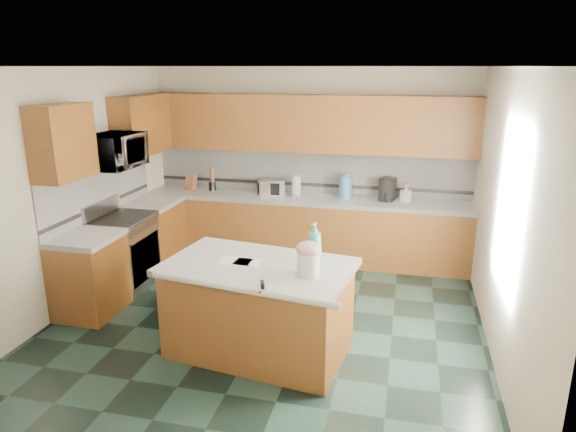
% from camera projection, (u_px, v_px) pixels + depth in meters
% --- Properties ---
extents(floor, '(4.60, 4.60, 0.00)m').
position_uv_depth(floor, '(267.00, 321.00, 5.65)').
color(floor, black).
rests_on(floor, ground).
extents(ceiling, '(4.60, 4.60, 0.00)m').
position_uv_depth(ceiling, '(264.00, 66.00, 4.89)').
color(ceiling, white).
rests_on(ceiling, ground).
extents(wall_back, '(4.60, 0.04, 2.70)m').
position_uv_depth(wall_back, '(309.00, 163.00, 7.44)').
color(wall_back, beige).
rests_on(wall_back, ground).
extents(wall_front, '(4.60, 0.04, 2.70)m').
position_uv_depth(wall_front, '(163.00, 298.00, 3.11)').
color(wall_front, beige).
rests_on(wall_front, ground).
extents(wall_left, '(0.04, 4.60, 2.70)m').
position_uv_depth(wall_left, '(68.00, 191.00, 5.79)').
color(wall_left, beige).
rests_on(wall_left, ground).
extents(wall_right, '(0.04, 4.60, 2.70)m').
position_uv_depth(wall_right, '(506.00, 218.00, 4.76)').
color(wall_right, beige).
rests_on(wall_right, ground).
extents(back_base_cab, '(4.60, 0.60, 0.86)m').
position_uv_depth(back_base_cab, '(304.00, 230.00, 7.40)').
color(back_base_cab, '#3F2109').
rests_on(back_base_cab, ground).
extents(back_countertop, '(4.60, 0.64, 0.06)m').
position_uv_depth(back_countertop, '(304.00, 199.00, 7.27)').
color(back_countertop, white).
rests_on(back_countertop, back_base_cab).
extents(back_upper_cab, '(4.60, 0.33, 0.78)m').
position_uv_depth(back_upper_cab, '(307.00, 123.00, 7.10)').
color(back_upper_cab, '#3F2109').
rests_on(back_upper_cab, wall_back).
extents(back_backsplash, '(4.60, 0.02, 0.63)m').
position_uv_depth(back_backsplash, '(309.00, 171.00, 7.44)').
color(back_backsplash, silver).
rests_on(back_backsplash, back_countertop).
extents(back_accent_band, '(4.60, 0.01, 0.05)m').
position_uv_depth(back_accent_band, '(308.00, 184.00, 7.49)').
color(back_accent_band, black).
rests_on(back_accent_band, back_countertop).
extents(left_base_cab_rear, '(0.60, 0.82, 0.86)m').
position_uv_depth(left_base_cab_rear, '(154.00, 235.00, 7.18)').
color(left_base_cab_rear, '#3F2109').
rests_on(left_base_cab_rear, ground).
extents(left_counter_rear, '(0.64, 0.82, 0.06)m').
position_uv_depth(left_counter_rear, '(152.00, 203.00, 7.05)').
color(left_counter_rear, white).
rests_on(left_counter_rear, left_base_cab_rear).
extents(left_base_cab_front, '(0.60, 0.72, 0.86)m').
position_uv_depth(left_base_cab_front, '(90.00, 277.00, 5.75)').
color(left_base_cab_front, '#3F2109').
rests_on(left_base_cab_front, ground).
extents(left_counter_front, '(0.64, 0.72, 0.06)m').
position_uv_depth(left_counter_front, '(85.00, 238.00, 5.62)').
color(left_counter_front, white).
rests_on(left_counter_front, left_base_cab_front).
extents(left_backsplash, '(0.02, 2.30, 0.63)m').
position_uv_depth(left_backsplash, '(100.00, 190.00, 6.32)').
color(left_backsplash, silver).
rests_on(left_backsplash, wall_left).
extents(left_accent_band, '(0.01, 2.30, 0.05)m').
position_uv_depth(left_accent_band, '(102.00, 205.00, 6.38)').
color(left_accent_band, black).
rests_on(left_accent_band, wall_left).
extents(left_upper_cab_rear, '(0.33, 1.09, 0.78)m').
position_uv_depth(left_upper_cab_rear, '(142.00, 125.00, 6.91)').
color(left_upper_cab_rear, '#3F2109').
rests_on(left_upper_cab_rear, wall_left).
extents(left_upper_cab_front, '(0.33, 0.72, 0.78)m').
position_uv_depth(left_upper_cab_front, '(62.00, 142.00, 5.35)').
color(left_upper_cab_front, '#3F2109').
rests_on(left_upper_cab_front, wall_left).
extents(range_body, '(0.60, 0.76, 0.88)m').
position_uv_depth(range_body, '(124.00, 254.00, 6.44)').
color(range_body, '#B7B7BC').
rests_on(range_body, ground).
extents(range_oven_door, '(0.02, 0.68, 0.55)m').
position_uv_depth(range_oven_door, '(146.00, 258.00, 6.38)').
color(range_oven_door, black).
rests_on(range_oven_door, range_body).
extents(range_cooktop, '(0.62, 0.78, 0.04)m').
position_uv_depth(range_cooktop, '(121.00, 219.00, 6.31)').
color(range_cooktop, black).
rests_on(range_cooktop, range_body).
extents(range_handle, '(0.02, 0.66, 0.02)m').
position_uv_depth(range_handle, '(145.00, 230.00, 6.27)').
color(range_handle, '#B7B7BC').
rests_on(range_handle, range_body).
extents(range_backguard, '(0.06, 0.76, 0.18)m').
position_uv_depth(range_backguard, '(101.00, 208.00, 6.33)').
color(range_backguard, '#B7B7BC').
rests_on(range_backguard, range_body).
extents(microwave, '(0.50, 0.73, 0.41)m').
position_uv_depth(microwave, '(115.00, 151.00, 6.07)').
color(microwave, '#B7B7BC').
rests_on(microwave, wall_left).
extents(island_base, '(1.76, 1.16, 0.86)m').
position_uv_depth(island_base, '(259.00, 311.00, 4.94)').
color(island_base, '#3F2109').
rests_on(island_base, ground).
extents(island_top, '(1.87, 1.27, 0.06)m').
position_uv_depth(island_top, '(258.00, 267.00, 4.81)').
color(island_top, white).
rests_on(island_top, island_base).
extents(island_bullnose, '(1.73, 0.30, 0.06)m').
position_uv_depth(island_bullnose, '(240.00, 289.00, 4.33)').
color(island_bullnose, white).
rests_on(island_bullnose, island_base).
extents(treat_jar, '(0.24, 0.24, 0.21)m').
position_uv_depth(treat_jar, '(308.00, 264.00, 4.52)').
color(treat_jar, silver).
rests_on(treat_jar, island_top).
extents(treat_jar_lid, '(0.22, 0.22, 0.14)m').
position_uv_depth(treat_jar_lid, '(308.00, 249.00, 4.48)').
color(treat_jar_lid, '#C79393').
rests_on(treat_jar_lid, treat_jar).
extents(treat_jar_knob, '(0.07, 0.02, 0.02)m').
position_uv_depth(treat_jar_knob, '(308.00, 244.00, 4.47)').
color(treat_jar_knob, tan).
rests_on(treat_jar_knob, treat_jar_lid).
extents(treat_jar_knob_end_l, '(0.04, 0.04, 0.04)m').
position_uv_depth(treat_jar_knob_end_l, '(304.00, 244.00, 4.48)').
color(treat_jar_knob_end_l, tan).
rests_on(treat_jar_knob_end_l, treat_jar_lid).
extents(treat_jar_knob_end_r, '(0.04, 0.04, 0.04)m').
position_uv_depth(treat_jar_knob_end_r, '(312.00, 244.00, 4.46)').
color(treat_jar_knob_end_r, tan).
rests_on(treat_jar_knob_end_r, treat_jar_lid).
extents(soap_bottle_island, '(0.18, 0.18, 0.37)m').
position_uv_depth(soap_bottle_island, '(315.00, 241.00, 4.88)').
color(soap_bottle_island, teal).
rests_on(soap_bottle_island, island_top).
extents(paper_sheet_a, '(0.30, 0.23, 0.00)m').
position_uv_depth(paper_sheet_a, '(236.00, 261.00, 4.88)').
color(paper_sheet_a, white).
rests_on(paper_sheet_a, island_top).
extents(paper_sheet_b, '(0.27, 0.21, 0.00)m').
position_uv_depth(paper_sheet_b, '(248.00, 262.00, 4.84)').
color(paper_sheet_b, white).
rests_on(paper_sheet_b, island_top).
extents(clamp_body, '(0.06, 0.09, 0.08)m').
position_uv_depth(clamp_body, '(262.00, 286.00, 4.29)').
color(clamp_body, black).
rests_on(clamp_body, island_top).
extents(clamp_handle, '(0.01, 0.06, 0.01)m').
position_uv_depth(clamp_handle, '(261.00, 291.00, 4.25)').
color(clamp_handle, black).
rests_on(clamp_handle, island_top).
extents(knife_block, '(0.17, 0.20, 0.25)m').
position_uv_depth(knife_block, '(191.00, 182.00, 7.66)').
color(knife_block, '#472814').
rests_on(knife_block, back_countertop).
extents(utensil_crock, '(0.11, 0.11, 0.14)m').
position_uv_depth(utensil_crock, '(212.00, 186.00, 7.63)').
color(utensil_crock, black).
rests_on(utensil_crock, back_countertop).
extents(utensil_bundle, '(0.06, 0.06, 0.20)m').
position_uv_depth(utensil_bundle, '(212.00, 175.00, 7.58)').
color(utensil_bundle, '#472814').
rests_on(utensil_bundle, utensil_crock).
extents(toaster_oven, '(0.43, 0.37, 0.21)m').
position_uv_depth(toaster_oven, '(271.00, 187.00, 7.39)').
color(toaster_oven, '#B7B7BC').
rests_on(toaster_oven, back_countertop).
extents(toaster_oven_door, '(0.32, 0.01, 0.17)m').
position_uv_depth(toaster_oven_door, '(269.00, 189.00, 7.28)').
color(toaster_oven_door, black).
rests_on(toaster_oven_door, toaster_oven).
extents(paper_towel, '(0.13, 0.13, 0.29)m').
position_uv_depth(paper_towel, '(297.00, 185.00, 7.34)').
color(paper_towel, white).
rests_on(paper_towel, back_countertop).
extents(paper_towel_base, '(0.19, 0.19, 0.01)m').
position_uv_depth(paper_towel_base, '(296.00, 194.00, 7.38)').
color(paper_towel_base, '#B7B7BC').
rests_on(paper_towel_base, back_countertop).
extents(water_jug, '(0.19, 0.19, 0.31)m').
position_uv_depth(water_jug, '(346.00, 188.00, 7.15)').
color(water_jug, teal).
rests_on(water_jug, back_countertop).
extents(water_jug_neck, '(0.09, 0.09, 0.04)m').
position_uv_depth(water_jug_neck, '(346.00, 175.00, 7.10)').
color(water_jug_neck, teal).
rests_on(water_jug_neck, water_jug).
extents(coffee_maker, '(0.23, 0.25, 0.32)m').
position_uv_depth(coffee_maker, '(388.00, 189.00, 7.04)').
color(coffee_maker, black).
rests_on(coffee_maker, back_countertop).
extents(coffee_carafe, '(0.13, 0.13, 0.13)m').
position_uv_depth(coffee_carafe, '(387.00, 197.00, 7.02)').
color(coffee_carafe, black).
rests_on(coffee_carafe, back_countertop).
extents(soap_bottle_back, '(0.16, 0.16, 0.24)m').
position_uv_depth(soap_bottle_back, '(406.00, 193.00, 6.96)').
color(soap_bottle_back, white).
rests_on(soap_bottle_back, back_countertop).
extents(soap_back_cap, '(0.02, 0.02, 0.03)m').
position_uv_depth(soap_back_cap, '(406.00, 183.00, 6.93)').
color(soap_back_cap, red).
rests_on(soap_back_cap, soap_bottle_back).
extents(window_light_proxy, '(0.02, 1.40, 1.10)m').
position_uv_depth(window_light_proxy, '(509.00, 207.00, 4.54)').
color(window_light_proxy, white).
rests_on(window_light_proxy, wall_right).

